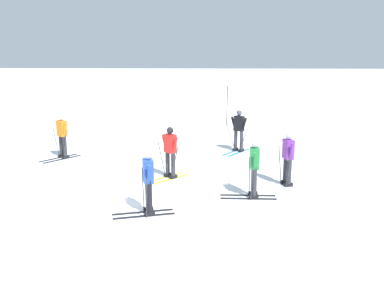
% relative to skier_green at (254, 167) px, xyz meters
% --- Properties ---
extents(ground_plane, '(120.00, 120.00, 0.00)m').
position_rel_skier_green_xyz_m(ground_plane, '(-3.29, -0.25, -0.92)').
color(ground_plane, white).
extents(far_snow_ridge, '(80.00, 8.15, 1.81)m').
position_rel_skier_green_xyz_m(far_snow_ridge, '(-3.29, 18.18, -0.01)').
color(far_snow_ridge, white).
rests_on(far_snow_ridge, ground).
extents(skier_green, '(1.61, 1.00, 1.71)m').
position_rel_skier_green_xyz_m(skier_green, '(0.00, 0.00, 0.00)').
color(skier_green, black).
rests_on(skier_green, ground).
extents(skier_black, '(1.24, 1.51, 1.71)m').
position_rel_skier_green_xyz_m(skier_black, '(0.00, 5.38, 0.04)').
color(skier_black, '#237AC6').
rests_on(skier_black, ground).
extents(skier_red, '(1.39, 1.40, 1.71)m').
position_rel_skier_green_xyz_m(skier_red, '(-2.53, 1.78, 0.00)').
color(skier_red, gold).
rests_on(skier_red, ground).
extents(skier_blue, '(1.64, 0.98, 1.71)m').
position_rel_skier_green_xyz_m(skier_blue, '(-2.86, -1.31, 0.00)').
color(skier_blue, black).
rests_on(skier_blue, ground).
extents(skier_orange, '(1.34, 1.44, 1.71)m').
position_rel_skier_green_xyz_m(skier_orange, '(-6.82, 4.18, 0.04)').
color(skier_orange, black).
rests_on(skier_orange, ground).
extents(skier_purple, '(1.64, 0.98, 1.71)m').
position_rel_skier_green_xyz_m(skier_purple, '(1.16, 1.10, 0.00)').
color(skier_purple, silver).
rests_on(skier_purple, ground).
extents(trail_marker_pole, '(0.05, 0.05, 2.10)m').
position_rel_skier_green_xyz_m(trail_marker_pole, '(-0.19, 11.03, 0.13)').
color(trail_marker_pole, black).
rests_on(trail_marker_pole, ground).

